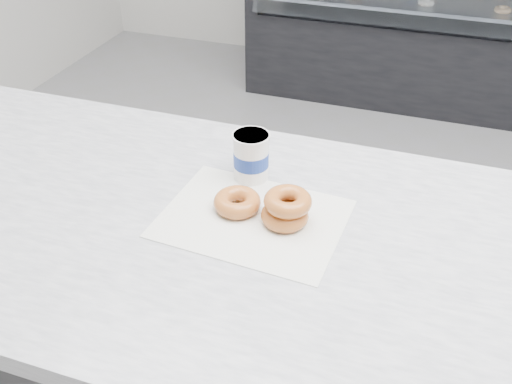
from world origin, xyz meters
TOP-DOWN VIEW (x-y plane):
  - ground at (0.00, 0.00)m, footprint 5.00×5.00m
  - display_case at (0.00, 2.12)m, footprint 2.40×0.74m
  - wax_paper at (-0.35, -0.56)m, footprint 0.36×0.28m
  - donut_single at (-0.39, -0.54)m, footprint 0.11×0.11m
  - donut_stack at (-0.29, -0.55)m, footprint 0.13×0.13m
  - coffee_cup at (-0.40, -0.43)m, footprint 0.08×0.08m

SIDE VIEW (x-z plane):
  - ground at x=0.00m, z-range 0.00..0.00m
  - display_case at x=0.00m, z-range -0.13..1.12m
  - wax_paper at x=-0.35m, z-range 0.90..0.90m
  - donut_single at x=-0.39m, z-range 0.90..0.93m
  - donut_stack at x=-0.29m, z-range 0.90..0.96m
  - coffee_cup at x=-0.40m, z-range 0.90..1.00m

